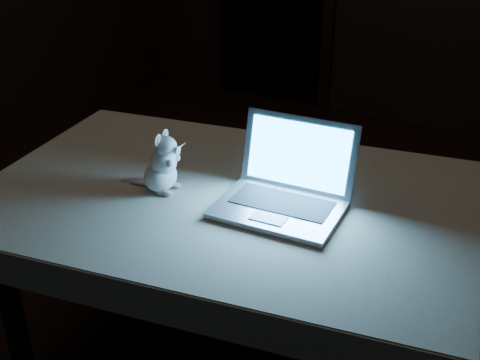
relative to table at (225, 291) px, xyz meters
The scene contains 5 objects.
floor 0.53m from the table, 120.99° to the left, with size 5.00×5.00×0.00m, color black.
table is the anchor object (origin of this frame).
tablecloth 0.34m from the table, 139.40° to the right, with size 1.52×1.01×0.11m, color beige, non-canonical shape.
laptop 0.55m from the table, ahead, with size 0.36×0.32×0.25m, color #A6A6AA, non-canonical shape.
plush_mouse 0.52m from the table, 154.09° to the right, with size 0.14×0.14×0.20m, color white, non-canonical shape.
Camera 1 is at (1.07, -1.73, 1.65)m, focal length 45.00 mm.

